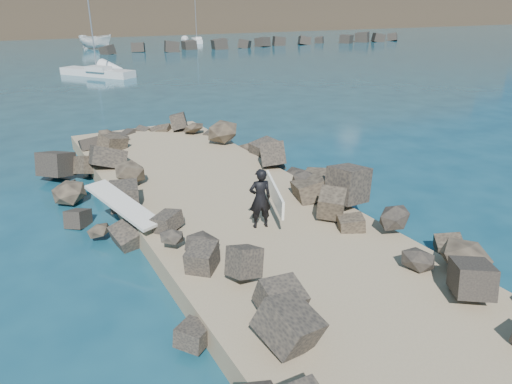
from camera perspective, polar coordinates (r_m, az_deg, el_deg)
ground at (r=13.78m, az=-2.06°, el=-4.40°), size 800.00×800.00×0.00m
jetty at (r=12.11m, az=2.35°, el=-6.83°), size 6.00×26.00×0.60m
riprap_left at (r=11.36m, az=-11.67°, el=-8.27°), size 2.60×22.00×1.00m
riprap_right at (r=13.95m, az=11.46°, el=-2.24°), size 2.60×22.00×1.00m
breakwater_secondary at (r=77.66m, az=2.17°, el=18.20°), size 52.00×4.00×1.20m
surfboard_resting at (r=13.01m, az=-16.26°, el=-1.95°), size 1.56×2.71×0.09m
boat_imported at (r=75.97m, az=-19.40°, el=17.32°), size 5.35×5.70×2.20m
surfer_with_board at (r=12.14m, az=0.79°, el=-0.73°), size 1.16×1.97×1.67m
sailboat_c at (r=46.65m, az=-19.22°, el=13.95°), size 5.83×7.42×9.34m
sailboat_d at (r=86.11m, az=-7.39°, el=18.28°), size 3.28×6.60×7.87m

